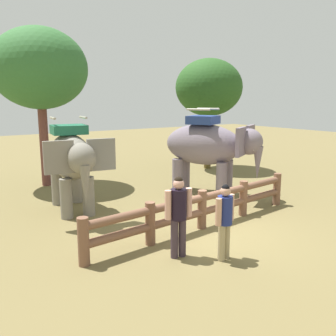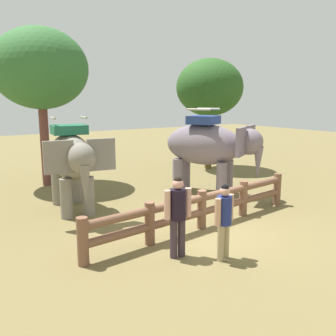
# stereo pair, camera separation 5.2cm
# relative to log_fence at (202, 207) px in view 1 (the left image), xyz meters

# --- Properties ---
(ground_plane) EXTENTS (60.00, 60.00, 0.00)m
(ground_plane) POSITION_rel_log_fence_xyz_m (0.00, -0.23, -0.61)
(ground_plane) COLOR brown
(log_fence) EXTENTS (7.17, 0.97, 1.05)m
(log_fence) POSITION_rel_log_fence_xyz_m (0.00, 0.00, 0.00)
(log_fence) COLOR brown
(log_fence) RESTS_ON ground
(elephant_near_left) EXTENTS (1.94, 3.45, 2.92)m
(elephant_near_left) POSITION_rel_log_fence_xyz_m (-2.34, 3.38, 1.03)
(elephant_near_left) COLOR gray
(elephant_near_left) RESTS_ON ground
(elephant_center) EXTENTS (2.95, 3.62, 3.12)m
(elephant_center) POSITION_rel_log_fence_xyz_m (2.52, 2.72, 1.14)
(elephant_center) COLOR slate
(elephant_center) RESTS_ON ground
(tourist_woman_in_black) EXTENTS (0.58, 0.39, 1.68)m
(tourist_woman_in_black) POSITION_rel_log_fence_xyz_m (-0.84, -1.78, 0.36)
(tourist_woman_in_black) COLOR tan
(tourist_woman_in_black) RESTS_ON ground
(tourist_man_in_blue) EXTENTS (0.64, 0.40, 1.82)m
(tourist_man_in_blue) POSITION_rel_log_fence_xyz_m (-1.58, -1.12, 0.45)
(tourist_man_in_blue) COLOR #392C37
(tourist_man_in_blue) RESTS_ON ground
(tree_far_left) EXTENTS (3.64, 3.64, 6.13)m
(tree_far_left) POSITION_rel_log_fence_xyz_m (-2.04, 7.39, 3.95)
(tree_far_left) COLOR brown
(tree_far_left) RESTS_ON ground
(tree_back_center) EXTENTS (3.23, 3.23, 5.35)m
(tree_back_center) POSITION_rel_log_fence_xyz_m (5.72, 6.57, 3.34)
(tree_back_center) COLOR brown
(tree_back_center) RESTS_ON ground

